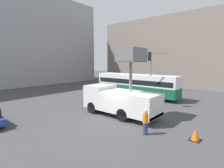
{
  "coord_description": "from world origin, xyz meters",
  "views": [
    {
      "loc": [
        -11.19,
        -9.0,
        4.87
      ],
      "look_at": [
        1.13,
        1.36,
        2.83
      ],
      "focal_mm": 28.0,
      "sensor_mm": 36.0,
      "label": 1
    }
  ],
  "objects_px": {
    "road_worker_near_truck": "(145,122)",
    "road_worker_directing": "(141,100)",
    "city_bus": "(136,84)",
    "traffic_cone_near_truck": "(195,135)",
    "traffic_light_pole": "(150,67)",
    "utility_truck": "(120,99)"
  },
  "relations": [
    {
      "from": "traffic_light_pole",
      "to": "road_worker_near_truck",
      "type": "relative_size",
      "value": 3.47
    },
    {
      "from": "road_worker_directing",
      "to": "traffic_cone_near_truck",
      "type": "xyz_separation_m",
      "value": [
        -4.13,
        -6.35,
        -0.59
      ]
    },
    {
      "from": "city_bus",
      "to": "utility_truck",
      "type": "bearing_deg",
      "value": 113.77
    },
    {
      "from": "road_worker_near_truck",
      "to": "traffic_cone_near_truck",
      "type": "distance_m",
      "value": 3.14
    },
    {
      "from": "city_bus",
      "to": "traffic_cone_near_truck",
      "type": "relative_size",
      "value": 16.16
    },
    {
      "from": "city_bus",
      "to": "road_worker_directing",
      "type": "height_order",
      "value": "city_bus"
    },
    {
      "from": "utility_truck",
      "to": "traffic_light_pole",
      "type": "height_order",
      "value": "traffic_light_pole"
    },
    {
      "from": "city_bus",
      "to": "road_worker_near_truck",
      "type": "xyz_separation_m",
      "value": [
        -10.79,
        -7.61,
        -0.95
      ]
    },
    {
      "from": "city_bus",
      "to": "road_worker_directing",
      "type": "bearing_deg",
      "value": 127.38
    },
    {
      "from": "traffic_light_pole",
      "to": "road_worker_directing",
      "type": "height_order",
      "value": "traffic_light_pole"
    },
    {
      "from": "utility_truck",
      "to": "traffic_light_pole",
      "type": "bearing_deg",
      "value": 3.34
    },
    {
      "from": "traffic_cone_near_truck",
      "to": "utility_truck",
      "type": "bearing_deg",
      "value": 81.25
    },
    {
      "from": "road_worker_directing",
      "to": "traffic_light_pole",
      "type": "bearing_deg",
      "value": -85.91
    },
    {
      "from": "utility_truck",
      "to": "traffic_light_pole",
      "type": "xyz_separation_m",
      "value": [
        6.38,
        0.37,
        2.7
      ]
    },
    {
      "from": "road_worker_near_truck",
      "to": "road_worker_directing",
      "type": "height_order",
      "value": "road_worker_directing"
    },
    {
      "from": "traffic_light_pole",
      "to": "utility_truck",
      "type": "bearing_deg",
      "value": -176.66
    },
    {
      "from": "utility_truck",
      "to": "road_worker_directing",
      "type": "height_order",
      "value": "utility_truck"
    },
    {
      "from": "utility_truck",
      "to": "road_worker_near_truck",
      "type": "bearing_deg",
      "value": -119.86
    },
    {
      "from": "road_worker_near_truck",
      "to": "city_bus",
      "type": "bearing_deg",
      "value": 147.06
    },
    {
      "from": "city_bus",
      "to": "traffic_light_pole",
      "type": "relative_size",
      "value": 1.96
    },
    {
      "from": "traffic_cone_near_truck",
      "to": "traffic_light_pole",
      "type": "bearing_deg",
      "value": 43.87
    },
    {
      "from": "city_bus",
      "to": "traffic_light_pole",
      "type": "bearing_deg",
      "value": 147.31
    }
  ]
}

